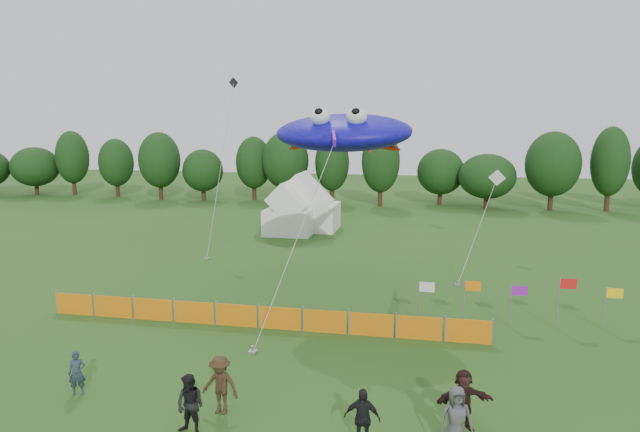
% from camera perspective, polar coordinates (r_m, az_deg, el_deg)
% --- Properties ---
extents(ground, '(160.00, 160.00, 0.00)m').
position_cam_1_polar(ground, '(19.25, -3.66, -18.47)').
color(ground, '#234C16').
rests_on(ground, ground).
extents(treeline, '(104.57, 8.78, 8.36)m').
position_cam_1_polar(treeline, '(61.60, 8.57, 4.89)').
color(treeline, '#382314').
rests_on(treeline, ground).
extents(tent_left, '(3.82, 3.82, 3.37)m').
position_cam_1_polar(tent_left, '(45.93, -3.01, 0.31)').
color(tent_left, white).
rests_on(tent_left, ground).
extents(tent_right, '(5.09, 4.07, 3.59)m').
position_cam_1_polar(tent_right, '(47.76, -1.25, 0.82)').
color(tent_right, white).
rests_on(tent_right, ground).
extents(barrier_fence, '(19.90, 0.06, 1.00)m').
position_cam_1_polar(barrier_fence, '(25.62, -6.23, -9.99)').
color(barrier_fence, orange).
rests_on(barrier_fence, ground).
extents(flag_row, '(8.73, 0.72, 2.30)m').
position_cam_1_polar(flag_row, '(26.77, 18.94, -7.66)').
color(flag_row, gray).
rests_on(flag_row, ground).
extents(spectator_a, '(0.66, 0.56, 1.52)m').
position_cam_1_polar(spectator_a, '(21.21, -23.13, -14.24)').
color(spectator_a, '#273341').
rests_on(spectator_a, ground).
extents(spectator_b, '(1.01, 0.86, 1.81)m').
position_cam_1_polar(spectator_b, '(17.77, -12.86, -17.94)').
color(spectator_b, black).
rests_on(spectator_b, ground).
extents(spectator_c, '(1.29, 0.84, 1.87)m').
position_cam_1_polar(spectator_c, '(18.70, -9.94, -16.29)').
color(spectator_c, '#352615').
rests_on(spectator_c, ground).
extents(spectator_d, '(1.04, 0.46, 1.76)m').
position_cam_1_polar(spectator_d, '(16.80, 4.23, -19.53)').
color(spectator_d, black).
rests_on(spectator_d, ground).
extents(spectator_e, '(1.02, 0.79, 1.86)m').
position_cam_1_polar(spectator_e, '(17.07, 13.43, -19.09)').
color(spectator_e, '#444448').
rests_on(spectator_e, ground).
extents(spectator_f, '(1.80, 1.07, 1.85)m').
position_cam_1_polar(spectator_f, '(18.09, 14.12, -17.41)').
color(spectator_f, black).
rests_on(spectator_f, ground).
extents(stingray_kite, '(7.58, 16.33, 9.69)m').
position_cam_1_polar(stingray_kite, '(28.28, 2.55, 8.33)').
color(stingray_kite, '#160ECE').
rests_on(stingray_kite, ground).
extents(small_kite_white, '(3.47, 9.12, 5.77)m').
position_cam_1_polar(small_kite_white, '(38.08, 16.33, 0.96)').
color(small_kite_white, white).
rests_on(small_kite_white, ground).
extents(small_kite_dark, '(0.76, 5.70, 12.11)m').
position_cam_1_polar(small_kite_dark, '(40.12, -9.78, 5.64)').
color(small_kite_dark, black).
rests_on(small_kite_dark, ground).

